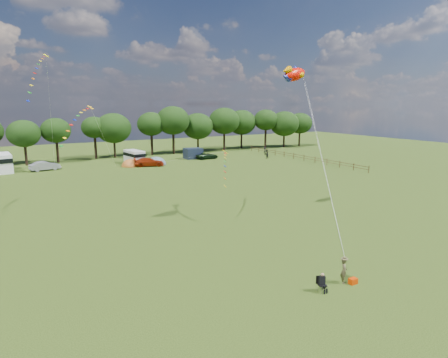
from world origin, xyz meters
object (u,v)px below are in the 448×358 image
campervan_b (2,162)px  fish_kite (293,74)px  tent_greyblue (156,164)px  walker_a (267,154)px  walker_b (265,151)px  kite_flyer (344,271)px  camp_chair (322,280)px  campervan_c (134,157)px  car_c (149,162)px  tent_orange (131,166)px  car_d (207,156)px  car_b (45,166)px

campervan_b → fish_kite: fish_kite is taller
tent_greyblue → walker_a: walker_a is taller
tent_greyblue → walker_b: walker_b is taller
campervan_b → kite_flyer: campervan_b is taller
walker_a → walker_b: (2.76, 4.42, -0.08)m
camp_chair → campervan_c: bearing=105.7°
car_c → tent_orange: car_c is taller
camp_chair → walker_a: bearing=77.8°
campervan_b → car_c: bearing=-111.1°
campervan_c → walker_b: size_ratio=3.26×
campervan_b → campervan_c: campervan_b is taller
car_c → car_d: size_ratio=1.07×
fish_kite → walker_a: (21.81, 33.31, -12.41)m
car_b → fish_kite: (17.96, -40.07, 12.53)m
campervan_b → camp_chair: 56.72m
car_c → camp_chair: size_ratio=4.34×
kite_flyer → walker_b: bearing=4.9°
car_b → kite_flyer: size_ratio=2.86×
car_b → car_d: car_b is taller
tent_greyblue → camp_chair: 49.90m
tent_greyblue → kite_flyer: kite_flyer is taller
tent_greyblue → walker_a: size_ratio=2.28×
car_c → walker_a: (23.62, -2.35, 0.14)m
walker_b → tent_orange: bearing=-31.3°
kite_flyer → car_d: bearing=17.8°
fish_kite → car_b: bearing=101.3°
tent_greyblue → tent_orange: bearing=175.6°
tent_orange → camp_chair: bearing=-93.5°
car_b → kite_flyer: 53.69m
car_d → kite_flyer: (-16.84, -50.81, 0.13)m
campervan_b → walker_b: (48.52, -4.26, -0.77)m
campervan_b → tent_orange: size_ratio=1.80×
car_d → walker_b: size_ratio=2.90×
car_d → campervan_c: campervan_c is taller
campervan_b → tent_orange: (19.36, -4.67, -1.56)m
car_c → tent_greyblue: size_ratio=1.23×
car_c → fish_kite: (1.81, -35.67, 12.55)m
car_b → walker_a: (39.77, -6.75, 0.12)m
campervan_c → camp_chair: campervan_c is taller
car_c → kite_flyer: kite_flyer is taller
campervan_c → tent_greyblue: campervan_c is taller
kite_flyer → walker_a: (27.54, 45.52, 0.12)m
campervan_b → tent_greyblue: size_ratio=1.53×
kite_flyer → fish_kite: (5.73, 12.21, 12.54)m
campervan_b → camp_chair: campervan_b is taller
campervan_c → fish_kite: size_ratio=1.58×
car_d → walker_a: (10.70, -5.29, 0.25)m
walker_a → campervan_c: bearing=-27.8°
camp_chair → car_c: bearing=103.7°
campervan_c → kite_flyer: 52.06m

